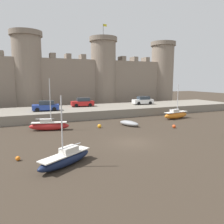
% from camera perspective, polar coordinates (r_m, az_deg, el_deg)
% --- Properties ---
extents(ground_plane, '(160.00, 160.00, 0.00)m').
position_cam_1_polar(ground_plane, '(22.38, 5.19, -7.97)').
color(ground_plane, '#382D23').
extents(quay_road, '(62.18, 10.00, 1.41)m').
position_cam_1_polar(quay_road, '(39.03, -7.57, 0.09)').
color(quay_road, gray).
rests_on(quay_road, ground).
extents(castle, '(56.64, 6.46, 19.04)m').
position_cam_1_polar(castle, '(50.10, -11.35, 9.09)').
color(castle, gray).
rests_on(castle, ground).
extents(sailboat_midflat_left, '(5.16, 2.07, 5.67)m').
position_cam_1_polar(sailboat_midflat_left, '(37.17, 16.34, -0.67)').
color(sailboat_midflat_left, orange).
rests_on(sailboat_midflat_left, ground).
extents(sailboat_foreground_left, '(5.02, 2.26, 6.46)m').
position_cam_1_polar(sailboat_foreground_left, '(28.55, -16.14, -3.40)').
color(sailboat_foreground_left, red).
rests_on(sailboat_foreground_left, ground).
extents(sailboat_foreground_right, '(4.75, 3.59, 5.21)m').
position_cam_1_polar(sailboat_foreground_right, '(16.82, -11.99, -11.76)').
color(sailboat_foreground_right, '#141E3D').
rests_on(sailboat_foreground_right, ground).
extents(rowboat_midflat_centre, '(2.27, 3.29, 0.72)m').
position_cam_1_polar(rowboat_midflat_centre, '(30.16, 4.48, -2.94)').
color(rowboat_midflat_centre, gray).
rests_on(rowboat_midflat_centre, ground).
extents(mooring_buoy_near_shore, '(0.51, 0.51, 0.51)m').
position_cam_1_polar(mooring_buoy_near_shore, '(28.85, -3.31, -3.69)').
color(mooring_buoy_near_shore, orange).
rests_on(mooring_buoy_near_shore, ground).
extents(mooring_buoy_mid_mud, '(0.46, 0.46, 0.46)m').
position_cam_1_polar(mooring_buoy_mid_mud, '(29.88, 15.90, -3.63)').
color(mooring_buoy_mid_mud, '#E04C1E').
rests_on(mooring_buoy_mid_mud, ground).
extents(mooring_buoy_off_centre, '(0.37, 0.37, 0.37)m').
position_cam_1_polar(mooring_buoy_off_centre, '(18.98, -23.38, -11.08)').
color(mooring_buoy_off_centre, orange).
rests_on(mooring_buoy_off_centre, ground).
extents(car_quay_west, '(4.22, 2.12, 1.62)m').
position_cam_1_polar(car_quay_west, '(40.66, -7.68, 2.52)').
color(car_quay_west, red).
rests_on(car_quay_west, quay_road).
extents(car_quay_centre_west, '(4.22, 2.12, 1.62)m').
position_cam_1_polar(car_quay_centre_west, '(36.21, -16.90, 1.52)').
color(car_quay_centre_west, '#263F99').
rests_on(car_quay_centre_west, quay_road).
extents(car_quay_centre_east, '(4.22, 2.12, 1.62)m').
position_cam_1_polar(car_quay_centre_east, '(44.31, 8.08, 2.99)').
color(car_quay_centre_east, silver).
rests_on(car_quay_centre_east, quay_road).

